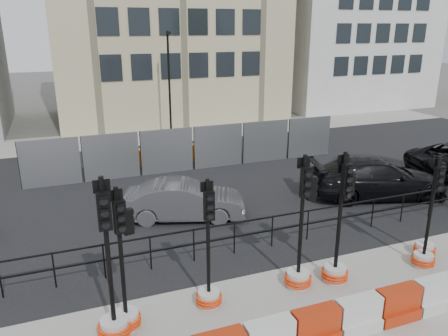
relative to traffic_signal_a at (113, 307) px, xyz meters
name	(u,v)px	position (x,y,z in m)	size (l,w,h in m)	color
ground	(292,267)	(4.87, 1.16, -0.74)	(120.00, 120.00, 0.00)	#51514C
sidewalk_near	(362,336)	(4.87, -1.84, -0.73)	(40.00, 6.00, 0.02)	gray
road	(208,184)	(4.87, 8.16, -0.72)	(40.00, 14.00, 0.03)	black
sidewalk_far	(159,136)	(4.87, 17.16, -0.73)	(40.00, 4.00, 0.02)	gray
building_white	(348,3)	(21.87, 23.14, 7.26)	(12.00, 9.06, 16.00)	silver
kerb_railing	(272,226)	(4.87, 2.36, -0.05)	(18.00, 0.04, 1.00)	black
heras_fencing	(188,151)	(4.85, 10.96, -0.06)	(14.33, 1.72, 2.00)	gray
lamp_post_far	(169,83)	(5.37, 16.14, 2.48)	(0.12, 0.56, 6.00)	black
barrier_row	(358,316)	(4.87, -1.64, -0.37)	(15.70, 0.50, 0.80)	red
traffic_signal_a	(113,307)	(0.00, 0.00, 0.00)	(0.71, 0.71, 3.58)	beige
traffic_signal_b	(125,297)	(0.29, 0.21, 0.04)	(0.64, 0.64, 3.27)	beige
traffic_signal_c	(209,281)	(2.20, 0.33, -0.09)	(0.62, 0.62, 3.15)	beige
traffic_signal_d	(300,257)	(4.55, 0.27, 0.08)	(0.68, 0.68, 3.45)	beige
traffic_signal_e	(337,258)	(5.55, 0.14, -0.07)	(0.64, 0.64, 3.25)	beige
traffic_signal_f	(337,252)	(5.56, 0.15, 0.08)	(0.68, 0.68, 3.46)	beige
traffic_signal_g	(426,245)	(8.21, -0.10, -0.09)	(0.62, 0.62, 3.13)	beige
traffic_signal_h	(427,235)	(8.71, 0.35, -0.11)	(0.60, 0.60, 3.03)	beige
car_b	(184,200)	(3.02, 5.23, -0.08)	(4.24, 2.57, 1.32)	#49494E
car_c	(377,178)	(10.41, 4.55, 0.01)	(5.56, 3.44, 1.50)	black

